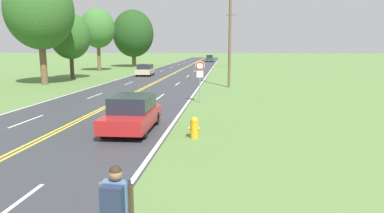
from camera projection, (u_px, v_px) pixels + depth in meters
The scene contains 12 objects.
hitchhiker_person at pixel (116, 205), 5.71m from camera, with size 0.60×0.44×1.75m.
fire_hydrant at pixel (194, 127), 13.86m from camera, with size 0.49×0.33×0.89m.
traffic_sign at pixel (200, 71), 22.41m from camera, with size 0.60×0.10×2.76m.
utility_pole_midground at pixel (230, 32), 30.58m from camera, with size 1.80×0.24×9.71m.
utility_pole_far at pixel (231, 39), 60.51m from camera, with size 1.80×0.24×9.73m.
tree_left_verge at pixel (40, 11), 32.53m from camera, with size 6.36×6.36×10.70m.
tree_behind_sign at pixel (98, 28), 51.35m from camera, with size 5.12×5.12×9.37m.
tree_mid_treeline at pixel (133, 34), 62.30m from camera, with size 7.38×7.38×10.29m.
tree_right_cluster at pixel (70, 36), 38.92m from camera, with size 4.52×4.52×7.47m.
car_red_sedan_mid_near at pixel (132, 113), 15.11m from camera, with size 1.93×4.19×1.56m.
car_champagne_hatchback_mid_far at pixel (145, 70), 43.65m from camera, with size 1.99×3.83×1.45m.
car_dark_green_sedan_receding at pixel (210, 58), 84.07m from camera, with size 1.93×4.54×1.67m.
Camera 1 is at (7.42, 0.72, 3.68)m, focal length 32.00 mm.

